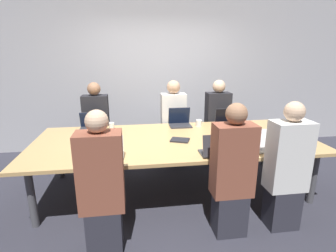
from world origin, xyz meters
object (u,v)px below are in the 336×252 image
laptop_near_left (108,151)px  cup_far_right (242,122)px  cup_near_left (84,154)px  stapler (206,140)px  bottle_near_left (83,146)px  person_far_left (97,127)px  person_far_center (173,123)px  laptop_far_center (180,121)px  laptop_far_left (92,124)px  cup_far_left (112,126)px  laptop_far_right (226,120)px  person_near_right (287,170)px  cup_near_right (285,146)px  person_near_left (102,187)px  cup_near_midright (238,148)px  laptop_near_midright (217,149)px  laptop_near_right (267,144)px  cup_far_center (199,123)px  person_far_right (217,122)px

laptop_near_left → cup_far_right: laptop_near_left is taller
cup_near_left → stapler: cup_near_left is taller
bottle_near_left → person_far_left: (-0.00, 1.32, -0.14)m
person_far_center → laptop_near_left: bearing=-123.0°
bottle_near_left → laptop_far_center: size_ratio=0.60×
laptop_far_left → laptop_near_left: bearing=-75.0°
cup_far_left → laptop_far_right: bearing=-0.0°
bottle_near_left → laptop_far_right: size_ratio=0.63×
person_far_center → laptop_far_left: size_ratio=3.80×
person_near_right → cup_far_left: person_near_right is taller
cup_near_right → person_near_left: person_near_left is taller
person_far_center → laptop_far_left: 1.31m
laptop_far_center → cup_far_left: laptop_far_center is taller
cup_near_midright → laptop_far_left: bearing=145.4°
cup_near_left → stapler: size_ratio=0.58×
laptop_far_left → laptop_near_midright: bearing=-40.7°
cup_near_left → person_far_left: (-0.04, 1.47, -0.10)m
laptop_near_right → laptop_far_right: bearing=-87.0°
laptop_far_left → laptop_near_midright: (1.49, -1.28, 0.00)m
person_near_right → laptop_far_right: (-0.09, 1.55, 0.13)m
person_near_left → stapler: bearing=-144.0°
laptop_far_center → cup_far_center: 0.30m
cup_near_right → cup_far_center: size_ratio=0.78×
cup_far_left → stapler: size_ratio=0.62×
person_far_left → laptop_far_right: bearing=-10.6°
laptop_far_center → cup_near_left: bearing=-137.9°
laptop_near_right → person_far_center: 1.75m
laptop_far_right → cup_far_left: laptop_far_right is taller
stapler → laptop_far_center: bearing=122.3°
laptop_far_center → cup_far_center: (0.28, -0.09, -0.03)m
person_far_center → cup_near_midright: bearing=-72.0°
person_near_right → cup_far_right: person_near_right is taller
cup_far_right → person_near_right: bearing=-96.1°
person_near_right → laptop_near_left: person_near_right is taller
person_near_right → laptop_far_right: size_ratio=4.36×
person_near_left → laptop_far_center: (1.03, 1.69, 0.14)m
laptop_far_left → person_far_left: bearing=86.8°
cup_near_left → laptop_near_left: bearing=-4.3°
laptop_near_left → person_far_right: person_far_right is taller
person_far_right → laptop_far_right: bearing=-88.0°
person_far_left → stapler: person_far_left is taller
laptop_near_left → cup_far_right: bearing=-152.0°
laptop_near_left → laptop_far_center: 1.53m
bottle_near_left → person_near_left: bearing=-69.3°
laptop_near_midright → cup_far_center: bearing=-95.2°
person_far_center → cup_near_midright: size_ratio=13.92×
person_near_left → stapler: 1.51m
person_far_center → stapler: bearing=-78.0°
person_near_right → person_far_right: bearing=-86.9°
laptop_near_left → person_far_right: bearing=-139.3°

